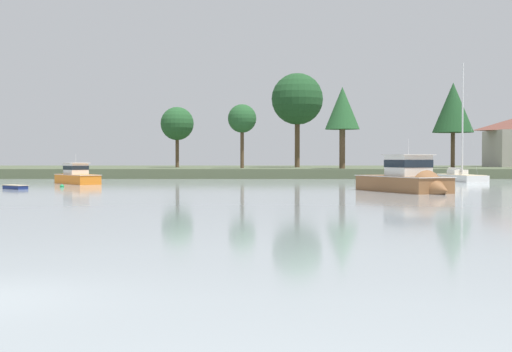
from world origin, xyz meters
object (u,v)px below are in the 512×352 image
object	(u,v)px
cruiser_wood	(413,184)
dinghy_navy	(17,188)
cruiser_orange	(76,179)
mooring_buoy_yellow	(71,180)
sailboat_white	(461,179)
mooring_buoy_green	(64,186)

from	to	relation	value
cruiser_wood	dinghy_navy	bearing A→B (deg)	170.38
cruiser_orange	mooring_buoy_yellow	distance (m)	9.33
cruiser_wood	mooring_buoy_yellow	world-z (taller)	cruiser_wood
cruiser_wood	cruiser_orange	distance (m)	34.73
cruiser_wood	sailboat_white	bearing A→B (deg)	66.58
dinghy_navy	mooring_buoy_green	world-z (taller)	dinghy_navy
dinghy_navy	sailboat_white	distance (m)	47.18
mooring_buoy_yellow	mooring_buoy_green	bearing A→B (deg)	-76.99
cruiser_wood	mooring_buoy_green	distance (m)	30.23
cruiser_wood	mooring_buoy_green	bearing A→B (deg)	162.57
cruiser_orange	mooring_buoy_yellow	bearing A→B (deg)	108.29
sailboat_white	cruiser_wood	bearing A→B (deg)	-113.42
cruiser_wood	mooring_buoy_yellow	distance (m)	42.19
sailboat_white	mooring_buoy_green	size ratio (longest dim) A/B	31.17
cruiser_orange	mooring_buoy_yellow	xyz separation A→B (m)	(-2.92, 8.85, -0.40)
dinghy_navy	sailboat_white	xyz separation A→B (m)	(42.71, 20.06, 0.14)
dinghy_navy	sailboat_white	bearing A→B (deg)	25.16
cruiser_wood	mooring_buoy_yellow	bearing A→B (deg)	141.15
sailboat_white	mooring_buoy_yellow	size ratio (longest dim) A/B	32.43
dinghy_navy	mooring_buoy_yellow	distance (m)	21.13
cruiser_wood	mooring_buoy_green	world-z (taller)	cruiser_wood
sailboat_white	mooring_buoy_green	xyz separation A→B (m)	(-39.85, -16.38, -0.19)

